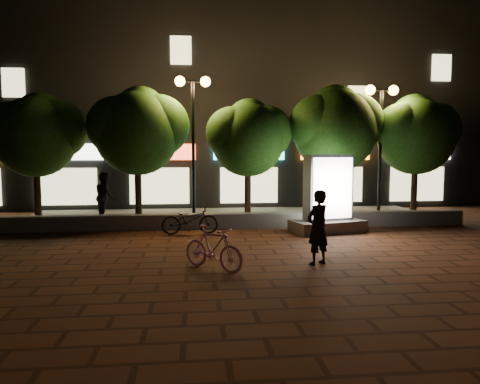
{
  "coord_description": "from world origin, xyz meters",
  "views": [
    {
      "loc": [
        -1.52,
        -10.74,
        2.53
      ],
      "look_at": [
        -0.21,
        1.5,
        1.45
      ],
      "focal_mm": 32.88,
      "sensor_mm": 36.0,
      "label": 1
    }
  ],
  "objects": [
    {
      "name": "ground",
      "position": [
        0.0,
        0.0,
        0.0
      ],
      "size": [
        80.0,
        80.0,
        0.0
      ],
      "primitive_type": "plane",
      "color": "#4E2818",
      "rests_on": "ground"
    },
    {
      "name": "retaining_wall",
      "position": [
        0.0,
        4.0,
        0.25
      ],
      "size": [
        16.0,
        0.45,
        0.5
      ],
      "primitive_type": "cube",
      "color": "slate",
      "rests_on": "ground"
    },
    {
      "name": "sidewalk",
      "position": [
        0.0,
        6.5,
        0.04
      ],
      "size": [
        16.0,
        5.0,
        0.08
      ],
      "primitive_type": "cube",
      "color": "slate",
      "rests_on": "ground"
    },
    {
      "name": "building_block",
      "position": [
        -0.01,
        12.99,
        5.0
      ],
      "size": [
        28.0,
        8.12,
        11.3
      ],
      "color": "black",
      "rests_on": "ground"
    },
    {
      "name": "tree_far_left",
      "position": [
        -6.95,
        5.46,
        3.29
      ],
      "size": [
        3.36,
        2.8,
        4.63
      ],
      "color": "#311D13",
      "rests_on": "sidewalk"
    },
    {
      "name": "tree_left",
      "position": [
        -3.45,
        5.46,
        3.44
      ],
      "size": [
        3.6,
        3.0,
        4.89
      ],
      "color": "#311D13",
      "rests_on": "sidewalk"
    },
    {
      "name": "tree_mid",
      "position": [
        0.55,
        5.46,
        3.22
      ],
      "size": [
        3.24,
        2.7,
        4.5
      ],
      "color": "#311D13",
      "rests_on": "sidewalk"
    },
    {
      "name": "tree_right",
      "position": [
        3.86,
        5.46,
        3.57
      ],
      "size": [
        3.72,
        3.1,
        5.07
      ],
      "color": "#311D13",
      "rests_on": "sidewalk"
    },
    {
      "name": "tree_far_right",
      "position": [
        7.05,
        5.46,
        3.37
      ],
      "size": [
        3.48,
        2.9,
        4.76
      ],
      "color": "#311D13",
      "rests_on": "sidewalk"
    },
    {
      "name": "street_lamp_left",
      "position": [
        -1.5,
        5.2,
        4.03
      ],
      "size": [
        1.26,
        0.36,
        5.18
      ],
      "color": "black",
      "rests_on": "sidewalk"
    },
    {
      "name": "street_lamp_right",
      "position": [
        5.5,
        5.2,
        3.89
      ],
      "size": [
        1.26,
        0.36,
        4.98
      ],
      "color": "black",
      "rests_on": "sidewalk"
    },
    {
      "name": "ad_kiosk",
      "position": [
        2.79,
        2.92,
        1.01
      ],
      "size": [
        2.52,
        1.67,
        2.5
      ],
      "color": "slate",
      "rests_on": "ground"
    },
    {
      "name": "scooter_pink",
      "position": [
        -1.1,
        -1.36,
        0.48
      ],
      "size": [
        1.48,
        1.43,
        0.97
      ],
      "primitive_type": "imported",
      "rotation": [
        0.0,
        0.0,
        0.82
      ],
      "color": "pink",
      "rests_on": "ground"
    },
    {
      "name": "rider",
      "position": [
        1.29,
        -1.11,
        0.85
      ],
      "size": [
        0.75,
        0.68,
        1.71
      ],
      "primitive_type": "imported",
      "rotation": [
        0.0,
        0.0,
        3.69
      ],
      "color": "black",
      "rests_on": "ground"
    },
    {
      "name": "scooter_parked",
      "position": [
        -1.63,
        2.98,
        0.46
      ],
      "size": [
        1.8,
        0.73,
        0.93
      ],
      "primitive_type": "imported",
      "rotation": [
        0.0,
        0.0,
        1.63
      ],
      "color": "black",
      "rests_on": "ground"
    },
    {
      "name": "pedestrian",
      "position": [
        -4.72,
        5.63,
        0.97
      ],
      "size": [
        0.93,
        1.05,
        1.79
      ],
      "primitive_type": "imported",
      "rotation": [
        0.0,
        0.0,
        1.92
      ],
      "color": "black",
      "rests_on": "sidewalk"
    }
  ]
}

